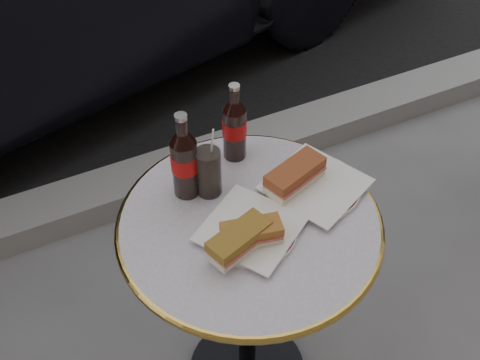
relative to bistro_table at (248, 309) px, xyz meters
name	(u,v)px	position (x,y,z in m)	size (l,w,h in m)	color
curb	(148,182)	(0.00, 0.90, -0.32)	(40.00, 0.20, 0.12)	gray
bistro_table	(248,309)	(0.00, 0.00, 0.00)	(0.62, 0.62, 0.73)	#BAB2C4
plate_left	(251,230)	(-0.01, -0.03, 0.37)	(0.21, 0.21, 0.01)	silver
plate_right	(315,186)	(0.19, 0.02, 0.37)	(0.22, 0.22, 0.01)	white
sandwich_left_a	(239,241)	(-0.06, -0.07, 0.40)	(0.15, 0.07, 0.05)	olive
sandwich_left_b	(252,234)	(-0.03, -0.06, 0.40)	(0.13, 0.06, 0.05)	#9E5F28
sandwich_right	(295,176)	(0.14, 0.05, 0.41)	(0.16, 0.07, 0.05)	brown
cola_bottle_left	(184,155)	(-0.09, 0.15, 0.48)	(0.07, 0.07, 0.24)	black
cola_bottle_right	(234,122)	(0.07, 0.22, 0.48)	(0.06, 0.06, 0.22)	black
cola_glass	(208,171)	(-0.04, 0.13, 0.43)	(0.06, 0.06, 0.13)	black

